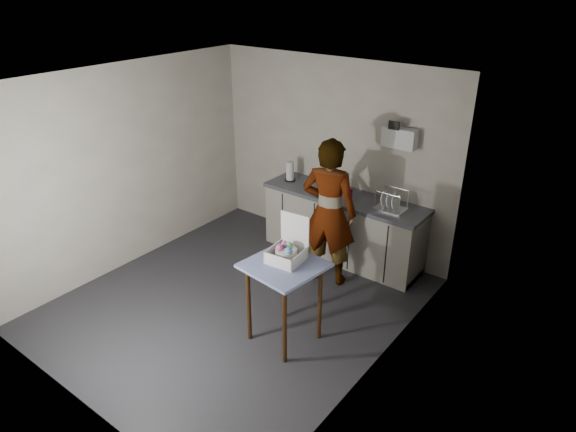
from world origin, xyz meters
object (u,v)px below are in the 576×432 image
Objects in this scene: paper_towel at (290,172)px; bakery_box at (287,251)px; soda_can at (350,193)px; standing_man at (329,213)px; dish_rack at (390,205)px; kitchen_counter at (343,228)px; side_table at (284,274)px; soap_bottle at (336,185)px; dark_bottle at (320,180)px.

bakery_box is at bearing -53.74° from paper_towel.
standing_man is at bearing -83.51° from soda_can.
paper_towel reaches higher than soda_can.
kitchen_counter is at bearing 178.25° from dish_rack.
side_table is at bearing -97.17° from dish_rack.
side_table is 0.24m from bakery_box.
soap_bottle is at bearing -6.62° from paper_towel.
kitchen_counter is 0.80m from standing_man.
dark_bottle is 0.51m from paper_towel.
dish_rack is (0.67, -0.02, 0.54)m from kitchen_counter.
soda_can is at bearing 0.34° from paper_towel.
kitchen_counter is 8.36× the size of dark_bottle.
soda_can reaches higher than side_table.
dark_bottle is 0.58× the size of bakery_box.
side_table is at bearing -54.43° from paper_towel.
soap_bottle is 1.74m from bakery_box.
dish_rack is at bearing -1.75° from kitchen_counter.
kitchen_counter is at bearing 0.43° from paper_towel.
dish_rack is 0.79× the size of bakery_box.
soda_can is 0.45× the size of paper_towel.
kitchen_counter is 0.66m from soap_bottle.
soda_can is 0.97m from paper_towel.
standing_man reaches higher than soap_bottle.
soap_bottle is at bearing 100.71° from bakery_box.
soda_can is (-0.36, 1.86, 0.17)m from side_table.
dish_rack is (0.52, 0.58, 0.04)m from standing_man.
dark_bottle is at bearing -0.83° from paper_towel.
standing_man is at bearing 97.14° from bakery_box.
kitchen_counter is 6.15× the size of dish_rack.
kitchen_counter is at bearing 179.41° from soda_can.
soda_can is 0.27× the size of bakery_box.
paper_towel is at bearing 173.38° from soap_bottle.
standing_man is at bearing -48.07° from dark_bottle.
soda_can reaches higher than kitchen_counter.
paper_towel is at bearing 179.49° from dish_rack.
kitchen_counter is 4.87× the size of bakery_box.
dish_rack reaches higher than soda_can.
standing_man is 0.80m from dark_bottle.
dark_bottle reaches higher than dish_rack.
standing_man is at bearing -75.78° from kitchen_counter.
bakery_box is (0.26, -1.17, 0.09)m from standing_man.
standing_man is at bearing 109.66° from side_table.
dish_rack is at bearing 6.19° from soap_bottle.
paper_towel is (-1.04, 0.59, 0.11)m from standing_man.
paper_towel is at bearing -179.57° from kitchen_counter.
kitchen_counter is 8.21× the size of paper_towel.
side_table is 2.77× the size of soap_bottle.
standing_man reaches higher than soda_can.
soap_bottle is 1.22× the size of paper_towel.
paper_towel reaches higher than side_table.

